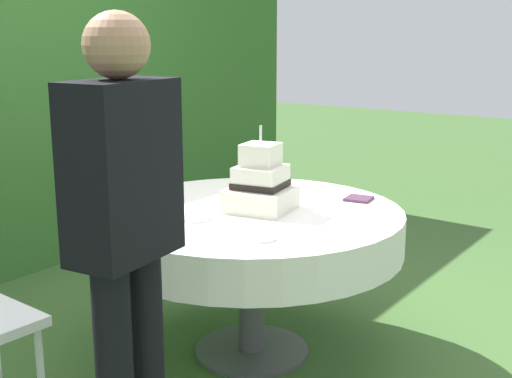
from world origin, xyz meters
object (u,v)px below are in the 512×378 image
Objects in this scene: serving_plate_left at (196,218)px; wedding_cake at (260,185)px; standing_person at (125,233)px; serving_plate_far at (262,238)px; cake_table at (251,230)px; serving_plate_near at (246,191)px; napkin_stack at (359,199)px.

wedding_cake is at bearing -23.42° from serving_plate_left.
standing_person is at bearing -153.53° from serving_plate_left.
serving_plate_far is 0.07× the size of standing_person.
serving_plate_far is (-0.35, -0.31, 0.11)m from cake_table.
serving_plate_left reaches higher than cake_table.
napkin_stack is (0.19, -0.55, 0.00)m from serving_plate_near.
serving_plate_left is at bearing -166.96° from serving_plate_near.
cake_table is at bearing -19.56° from serving_plate_left.
serving_plate_left is (-0.28, 0.10, 0.11)m from cake_table.
serving_plate_far is at bearing -99.42° from serving_plate_left.
serving_plate_left is at bearing 26.47° from standing_person.
standing_person is at bearing -158.76° from serving_plate_near.
serving_plate_left is 0.85m from napkin_stack.
cake_table is 1.16m from standing_person.
serving_plate_near reaches higher than cake_table.
napkin_stack is (0.46, -0.32, 0.11)m from cake_table.
napkin_stack is (0.43, -0.29, -0.11)m from wedding_cake.
serving_plate_left is at bearing 150.15° from napkin_stack.
cake_table is at bearing 144.66° from napkin_stack.
standing_person reaches higher than serving_plate_near.
standing_person reaches higher than serving_plate_left.
serving_plate_near is at bearing 40.77° from serving_plate_far.
cake_table is 12.87× the size of serving_plate_far.
cake_table is 0.48m from serving_plate_far.
napkin_stack is at bearing -1.03° from standing_person.
serving_plate_near is at bearing 13.04° from serving_plate_left.
wedding_cake is at bearing 13.45° from standing_person.
serving_plate_left is at bearing 160.44° from cake_table.
standing_person reaches higher than napkin_stack.
standing_person is at bearing 178.97° from napkin_stack.
serving_plate_far is at bearing -138.74° from cake_table.
napkin_stack is 1.55m from standing_person.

